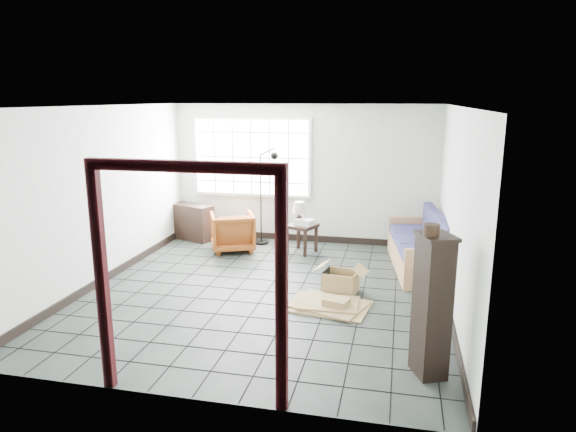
% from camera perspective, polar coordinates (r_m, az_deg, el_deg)
% --- Properties ---
extents(ground, '(5.50, 5.50, 0.00)m').
position_cam_1_polar(ground, '(7.43, -2.35, -8.38)').
color(ground, black).
rests_on(ground, ground).
extents(room_shell, '(5.02, 5.52, 2.61)m').
position_cam_1_polar(room_shell, '(7.02, -2.42, 4.57)').
color(room_shell, '#B9BFB7').
rests_on(room_shell, ground).
extents(window_panel, '(2.32, 0.08, 1.52)m').
position_cam_1_polar(window_panel, '(9.85, -4.08, 6.53)').
color(window_panel, silver).
rests_on(window_panel, ground).
extents(doorway_trim, '(1.80, 0.08, 2.20)m').
position_cam_1_polar(doorway_trim, '(4.56, -11.20, -4.19)').
color(doorway_trim, '#350C10').
rests_on(doorway_trim, ground).
extents(futon_sofa, '(1.05, 2.15, 0.92)m').
position_cam_1_polar(futon_sofa, '(8.55, 14.85, -3.56)').
color(futon_sofa, '#A06D48').
rests_on(futon_sofa, ground).
extents(armchair, '(0.96, 0.94, 0.76)m').
position_cam_1_polar(armchair, '(9.31, -6.19, -1.53)').
color(armchair, brown).
rests_on(armchair, ground).
extents(side_table, '(0.61, 0.61, 0.52)m').
position_cam_1_polar(side_table, '(9.11, 1.53, -1.49)').
color(side_table, black).
rests_on(side_table, ground).
extents(table_lamp, '(0.31, 0.31, 0.39)m').
position_cam_1_polar(table_lamp, '(9.09, 1.27, 0.83)').
color(table_lamp, black).
rests_on(table_lamp, side_table).
extents(projector, '(0.36, 0.32, 0.10)m').
position_cam_1_polar(projector, '(9.02, 1.86, -0.70)').
color(projector, silver).
rests_on(projector, side_table).
extents(floor_lamp, '(0.54, 0.34, 1.83)m').
position_cam_1_polar(floor_lamp, '(9.53, -2.30, 2.54)').
color(floor_lamp, black).
rests_on(floor_lamp, ground).
extents(console_shelf, '(0.95, 0.63, 0.69)m').
position_cam_1_polar(console_shelf, '(10.18, -10.66, -0.63)').
color(console_shelf, black).
rests_on(console_shelf, ground).
extents(tall_shelf, '(0.43, 0.48, 1.45)m').
position_cam_1_polar(tall_shelf, '(5.27, 15.71, -9.48)').
color(tall_shelf, black).
rests_on(tall_shelf, ground).
extents(pot, '(0.19, 0.19, 0.11)m').
position_cam_1_polar(pot, '(4.96, 15.67, -1.52)').
color(pot, black).
rests_on(pot, tall_shelf).
extents(open_box, '(0.79, 0.48, 0.42)m').
position_cam_1_polar(open_box, '(7.40, 5.87, -7.28)').
color(open_box, olive).
rests_on(open_box, ground).
extents(cardboard_pile, '(1.16, 0.96, 0.15)m').
position_cam_1_polar(cardboard_pile, '(6.91, 4.60, -9.74)').
color(cardboard_pile, olive).
rests_on(cardboard_pile, ground).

